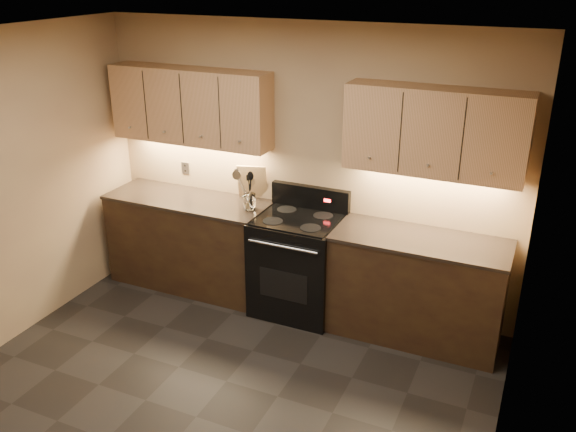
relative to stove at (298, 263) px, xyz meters
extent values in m
plane|color=black|center=(-0.08, -1.68, -0.48)|extent=(4.00, 4.00, 0.00)
plane|color=silver|center=(-0.08, -1.68, 2.12)|extent=(4.00, 4.00, 0.00)
cube|color=tan|center=(-0.08, 0.32, 0.82)|extent=(4.00, 0.04, 2.60)
cube|color=tan|center=(1.92, -1.68, 0.82)|extent=(0.04, 4.00, 2.60)
cube|color=black|center=(-1.18, 0.02, -0.03)|extent=(1.60, 0.60, 0.90)
cube|color=#322720|center=(-1.18, 0.02, 0.44)|extent=(1.62, 0.62, 0.03)
cube|color=black|center=(1.10, 0.02, -0.03)|extent=(1.44, 0.60, 0.90)
cube|color=#322720|center=(1.10, 0.02, 0.44)|extent=(1.46, 0.62, 0.03)
cube|color=black|center=(0.00, -0.01, -0.02)|extent=(0.76, 0.65, 0.92)
cube|color=black|center=(0.00, -0.01, 0.45)|extent=(0.70, 0.60, 0.01)
cube|color=black|center=(0.00, 0.28, 0.55)|extent=(0.76, 0.07, 0.22)
cube|color=red|center=(0.18, 0.24, 0.56)|extent=(0.06, 0.00, 0.03)
cylinder|color=silver|center=(0.00, -0.35, 0.32)|extent=(0.65, 0.02, 0.02)
cube|color=black|center=(0.00, -0.33, -0.07)|extent=(0.46, 0.00, 0.28)
cylinder|color=black|center=(-0.18, -0.16, 0.45)|extent=(0.18, 0.18, 0.00)
cylinder|color=black|center=(0.18, -0.16, 0.45)|extent=(0.18, 0.18, 0.00)
cylinder|color=black|center=(-0.18, 0.14, 0.45)|extent=(0.18, 0.18, 0.00)
cylinder|color=black|center=(0.18, 0.14, 0.45)|extent=(0.18, 0.18, 0.00)
cube|color=tan|center=(-1.18, 0.17, 1.32)|extent=(1.60, 0.30, 0.70)
cube|color=tan|center=(1.10, 0.17, 1.32)|extent=(1.44, 0.30, 0.70)
cube|color=#B2B5BA|center=(-1.38, 0.31, 0.64)|extent=(0.08, 0.01, 0.12)
cylinder|color=white|center=(-0.50, 0.02, 0.52)|extent=(0.13, 0.13, 0.15)
cylinder|color=white|center=(-0.50, 0.02, 0.46)|extent=(0.12, 0.12, 0.02)
cube|color=tan|center=(-0.60, 0.27, 0.62)|extent=(0.30, 0.18, 0.35)
camera|label=1|loc=(1.96, -4.61, 2.57)|focal=38.00mm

